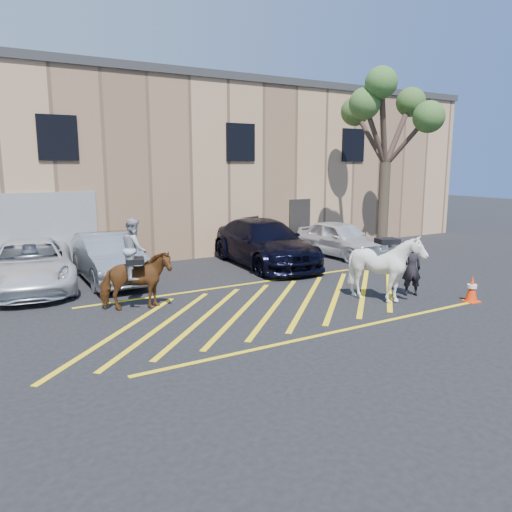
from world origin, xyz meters
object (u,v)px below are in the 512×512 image
car_white_pickup (30,265)px  car_white_suv (341,239)px  tree (387,113)px  handler (412,269)px  saddled_white (386,268)px  car_blue_suv (264,243)px  car_silver_sedan (109,258)px  traffic_cone (472,289)px  mounted_bay (135,273)px

car_white_pickup → car_white_suv: bearing=4.5°
car_white_suv → tree: tree is taller
car_white_pickup → handler: bearing=-27.2°
saddled_white → tree: 8.59m
car_blue_suv → tree: bearing=-4.6°
car_silver_sedan → tree: (10.82, -1.21, 4.92)m
car_white_pickup → car_blue_suv: size_ratio=0.92×
traffic_cone → tree: (2.94, 6.40, 5.33)m
car_blue_suv → saddled_white: 6.04m
car_white_pickup → car_white_suv: size_ratio=1.25×
saddled_white → handler: bearing=5.3°
car_white_suv → saddled_white: 6.85m
handler → tree: 8.03m
car_silver_sedan → traffic_cone: bearing=-42.7°
car_white_suv → handler: (-2.31, -5.81, 0.06)m
saddled_white → tree: size_ratio=0.29×
handler → tree: (3.85, 5.06, 4.91)m
car_white_suv → tree: 5.25m
car_white_pickup → car_silver_sedan: size_ratio=1.14×
car_white_pickup → car_silver_sedan: 2.32m
tree → car_white_suv: bearing=153.7°
car_white_pickup → car_white_suv: (11.59, -0.65, -0.01)m
handler → saddled_white: bearing=32.0°
car_blue_suv → car_white_pickup: bearing=-178.8°
car_white_suv → mounted_bay: 10.06m
mounted_bay → car_silver_sedan: bearing=86.0°
car_white_pickup → saddled_white: 10.48m
car_white_suv → saddled_white: size_ratio=2.04×
car_white_pickup → handler: handler is taller
traffic_cone → tree: size_ratio=0.10×
car_white_suv → mounted_bay: size_ratio=1.79×
mounted_bay → saddled_white: 6.70m
handler → traffic_cone: 1.68m
car_white_suv → car_silver_sedan: bearing=175.2°
mounted_bay → traffic_cone: size_ratio=3.28×
mounted_bay → tree: size_ratio=0.33×
handler → saddled_white: size_ratio=0.75×
mounted_bay → tree: (11.08, 2.42, 4.73)m
car_blue_suv → traffic_cone: 7.62m
tree → traffic_cone: bearing=-114.7°
car_silver_sedan → handler: bearing=-40.6°
car_silver_sedan → saddled_white: 8.66m
handler → mounted_bay: (-7.23, 2.63, 0.18)m
car_blue_suv → traffic_cone: (2.20, -7.28, -0.47)m
car_white_pickup → car_blue_suv: bearing=3.9°
car_silver_sedan → mounted_bay: size_ratio=1.95×
car_silver_sedan → car_blue_suv: (5.68, -0.34, 0.07)m
traffic_cone → car_white_suv: bearing=78.9°
car_silver_sedan → saddled_white: size_ratio=2.22×
traffic_cone → saddled_white: bearing=148.5°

